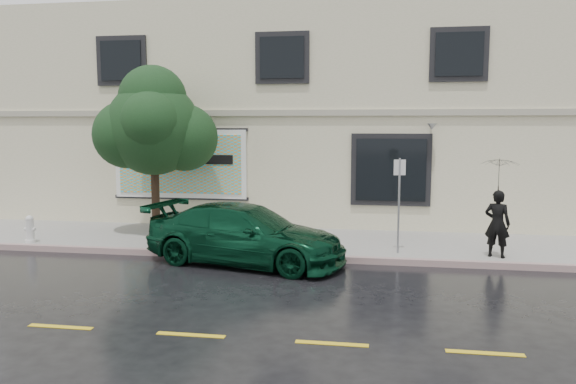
# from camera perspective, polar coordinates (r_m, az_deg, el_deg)

# --- Properties ---
(ground) EXTENTS (90.00, 90.00, 0.00)m
(ground) POSITION_cam_1_polar(r_m,az_deg,el_deg) (12.34, -4.51, -8.47)
(ground) COLOR black
(ground) RESTS_ON ground
(sidewalk) EXTENTS (20.00, 3.50, 0.15)m
(sidewalk) POSITION_cam_1_polar(r_m,az_deg,el_deg) (15.41, -1.65, -5.05)
(sidewalk) COLOR #999891
(sidewalk) RESTS_ON ground
(curb) EXTENTS (20.00, 0.18, 0.16)m
(curb) POSITION_cam_1_polar(r_m,az_deg,el_deg) (13.74, -3.03, -6.54)
(curb) COLOR gray
(curb) RESTS_ON ground
(road_marking) EXTENTS (19.00, 0.12, 0.01)m
(road_marking) POSITION_cam_1_polar(r_m,az_deg,el_deg) (9.14, -9.85, -14.11)
(road_marking) COLOR gold
(road_marking) RESTS_ON ground
(building) EXTENTS (20.00, 8.12, 7.00)m
(building) POSITION_cam_1_polar(r_m,az_deg,el_deg) (20.75, 1.32, 7.55)
(building) COLOR beige
(building) RESTS_ON ground
(billboard) EXTENTS (4.30, 0.16, 2.20)m
(billboard) POSITION_cam_1_polar(r_m,az_deg,el_deg) (17.59, -10.95, 2.82)
(billboard) COLOR white
(billboard) RESTS_ON ground
(car) EXTENTS (5.14, 3.16, 1.39)m
(car) POSITION_cam_1_polar(r_m,az_deg,el_deg) (13.25, -4.33, -4.30)
(car) COLOR #08311D
(car) RESTS_ON ground
(pedestrian) EXTENTS (0.69, 0.58, 1.60)m
(pedestrian) POSITION_cam_1_polar(r_m,az_deg,el_deg) (14.05, 20.49, -3.04)
(pedestrian) COLOR black
(pedestrian) RESTS_ON sidewalk
(umbrella) EXTENTS (1.18, 1.18, 0.68)m
(umbrella) POSITION_cam_1_polar(r_m,az_deg,el_deg) (13.91, 20.69, 1.58)
(umbrella) COLOR black
(umbrella) RESTS_ON pedestrian
(street_tree) EXTENTS (2.62, 2.62, 4.32)m
(street_tree) POSITION_cam_1_polar(r_m,az_deg,el_deg) (16.21, -13.49, 6.28)
(street_tree) COLOR #2E2214
(street_tree) RESTS_ON sidewalk
(fire_hydrant) EXTENTS (0.30, 0.28, 0.72)m
(fire_hydrant) POSITION_cam_1_polar(r_m,az_deg,el_deg) (16.39, -24.73, -3.45)
(fire_hydrant) COLOR silver
(fire_hydrant) RESTS_ON sidewalk
(sign_pole) EXTENTS (0.28, 0.07, 2.31)m
(sign_pole) POSITION_cam_1_polar(r_m,az_deg,el_deg) (13.76, 11.21, -0.36)
(sign_pole) COLOR gray
(sign_pole) RESTS_ON sidewalk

